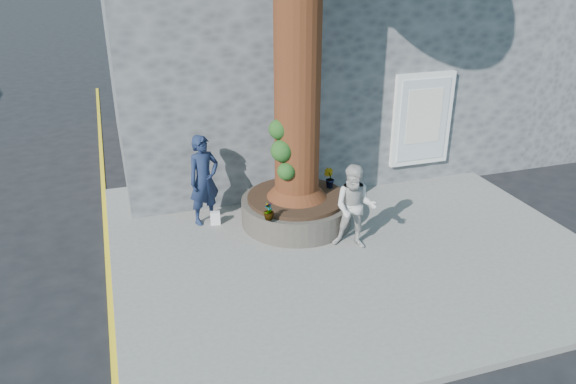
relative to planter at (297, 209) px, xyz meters
name	(u,v)px	position (x,y,z in m)	size (l,w,h in m)	color
ground	(290,283)	(-0.80, -2.00, -0.41)	(120.00, 120.00, 0.00)	black
pavement	(346,241)	(0.70, -1.00, -0.35)	(9.00, 8.00, 0.12)	slate
yellow_line	(109,283)	(-3.85, -1.00, -0.41)	(0.10, 30.00, 0.01)	yellow
stone_shop	(295,34)	(1.70, 5.20, 2.75)	(10.30, 8.30, 6.30)	#4B4D50
neighbour_shop	(531,28)	(9.70, 5.20, 2.59)	(6.00, 8.00, 6.00)	#4B4D50
planter	(297,209)	(0.00, 0.00, 0.00)	(2.30, 2.30, 0.60)	black
man	(204,180)	(-1.80, 0.60, 0.66)	(0.69, 0.45, 1.90)	#17213F
woman	(355,207)	(0.70, -1.32, 0.54)	(0.81, 0.63, 1.67)	#B8B4B0
shopping_bag	(215,218)	(-1.65, 0.41, -0.15)	(0.20, 0.12, 0.28)	white
plant_a	(269,211)	(-0.85, -0.85, 0.47)	(0.17, 0.12, 0.33)	gray
plant_b	(329,178)	(0.79, 0.20, 0.52)	(0.23, 0.22, 0.42)	gray
plant_c	(269,211)	(-0.85, -0.85, 0.49)	(0.20, 0.20, 0.36)	gray
plant_d	(300,178)	(0.25, 0.52, 0.45)	(0.27, 0.24, 0.29)	gray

